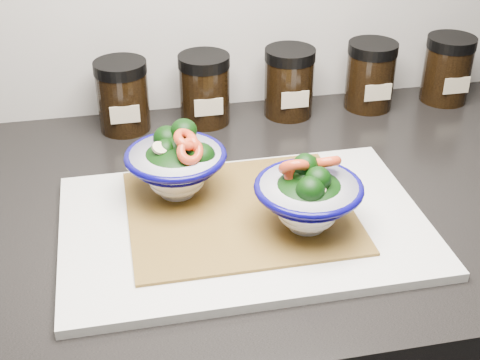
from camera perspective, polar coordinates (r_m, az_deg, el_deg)
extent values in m
cube|color=black|center=(0.94, 7.80, -1.76)|extent=(3.50, 0.60, 0.04)
cube|color=silver|center=(0.83, 0.35, -3.86)|extent=(0.45, 0.30, 0.01)
cube|color=olive|center=(0.84, 0.00, -2.66)|extent=(0.28, 0.24, 0.00)
cylinder|color=white|center=(0.88, -5.37, -0.80)|extent=(0.05, 0.05, 0.01)
ellipsoid|color=white|center=(0.87, -5.41, 0.00)|extent=(0.07, 0.07, 0.03)
torus|color=#080551|center=(0.85, -5.53, 2.07)|extent=(0.13, 0.13, 0.01)
torus|color=#080551|center=(0.86, -5.49, 1.30)|extent=(0.11, 0.11, 0.00)
ellipsoid|color=black|center=(0.86, -5.50, 1.52)|extent=(0.10, 0.10, 0.04)
ellipsoid|color=black|center=(0.86, -6.37, 2.41)|extent=(0.03, 0.03, 0.03)
cylinder|color=#477233|center=(0.86, -6.33, 1.77)|extent=(0.01, 0.01, 0.02)
ellipsoid|color=black|center=(0.87, -4.82, 4.23)|extent=(0.03, 0.03, 0.03)
cylinder|color=#477233|center=(0.87, -4.78, 3.52)|extent=(0.01, 0.01, 0.02)
ellipsoid|color=black|center=(0.88, -6.27, 3.57)|extent=(0.04, 0.04, 0.03)
cylinder|color=#477233|center=(0.88, -6.22, 2.85)|extent=(0.01, 0.01, 0.02)
ellipsoid|color=black|center=(0.85, -3.41, 2.01)|extent=(0.04, 0.04, 0.04)
cylinder|color=#477233|center=(0.85, -3.39, 1.20)|extent=(0.01, 0.01, 0.03)
ellipsoid|color=black|center=(0.86, -5.39, 2.44)|extent=(0.04, 0.04, 0.04)
cylinder|color=#477233|center=(0.87, -5.35, 1.69)|extent=(0.01, 0.01, 0.02)
torus|color=red|center=(0.83, -4.29, 2.46)|extent=(0.06, 0.05, 0.05)
torus|color=red|center=(0.84, -4.65, 3.47)|extent=(0.05, 0.05, 0.03)
torus|color=red|center=(0.85, -3.90, 3.04)|extent=(0.03, 0.05, 0.05)
cylinder|color=#CCBC8E|center=(0.84, -6.89, 2.72)|extent=(0.02, 0.02, 0.02)
cylinder|color=white|center=(0.82, 5.70, -3.61)|extent=(0.05, 0.05, 0.01)
ellipsoid|color=white|center=(0.81, 5.76, -2.79)|extent=(0.07, 0.07, 0.03)
torus|color=#080551|center=(0.79, 5.89, -0.63)|extent=(0.13, 0.13, 0.01)
torus|color=#080551|center=(0.80, 5.84, -1.44)|extent=(0.11, 0.11, 0.00)
ellipsoid|color=black|center=(0.79, 5.86, -1.21)|extent=(0.10, 0.10, 0.04)
ellipsoid|color=black|center=(0.79, 5.59, 1.17)|extent=(0.03, 0.03, 0.03)
cylinder|color=#477233|center=(0.80, 5.55, 0.49)|extent=(0.01, 0.01, 0.02)
ellipsoid|color=black|center=(0.78, 6.68, 0.09)|extent=(0.03, 0.03, 0.03)
cylinder|color=#477233|center=(0.78, 6.63, -0.59)|extent=(0.01, 0.01, 0.02)
ellipsoid|color=black|center=(0.81, 5.76, 1.12)|extent=(0.03, 0.03, 0.03)
cylinder|color=#477233|center=(0.81, 5.72, 0.43)|extent=(0.01, 0.01, 0.02)
ellipsoid|color=black|center=(0.77, 6.03, -0.87)|extent=(0.03, 0.03, 0.03)
cylinder|color=#477233|center=(0.77, 5.98, -1.62)|extent=(0.01, 0.01, 0.02)
ellipsoid|color=black|center=(0.80, 5.34, 0.09)|extent=(0.03, 0.03, 0.03)
cylinder|color=#477233|center=(0.80, 5.30, -0.60)|extent=(0.01, 0.01, 0.02)
torus|color=red|center=(0.78, 4.62, 1.09)|extent=(0.06, 0.05, 0.05)
torus|color=red|center=(0.80, 7.31, 1.51)|extent=(0.05, 0.05, 0.04)
torus|color=red|center=(0.79, 5.05, 0.39)|extent=(0.05, 0.03, 0.05)
cylinder|color=#CCBC8E|center=(0.78, 6.58, -0.35)|extent=(0.02, 0.02, 0.01)
cylinder|color=#CCBC8E|center=(0.77, 6.67, -0.75)|extent=(0.02, 0.02, 0.01)
cylinder|color=black|center=(1.07, -9.93, 6.64)|extent=(0.08, 0.08, 0.09)
cylinder|color=black|center=(1.05, -10.21, 9.45)|extent=(0.08, 0.08, 0.02)
cube|color=#C6B793|center=(1.04, -9.79, 5.52)|extent=(0.05, 0.00, 0.03)
cylinder|color=black|center=(1.08, -3.03, 7.31)|extent=(0.08, 0.08, 0.09)
cylinder|color=black|center=(1.06, -3.11, 10.11)|extent=(0.08, 0.08, 0.02)
cube|color=#C6B793|center=(1.04, -2.68, 6.22)|extent=(0.04, 0.00, 0.03)
cylinder|color=black|center=(1.10, 4.19, 7.90)|extent=(0.08, 0.08, 0.09)
cylinder|color=black|center=(1.08, 4.30, 10.63)|extent=(0.08, 0.08, 0.02)
cube|color=#C6B793|center=(1.07, 4.73, 6.84)|extent=(0.04, 0.00, 0.03)
cylinder|color=black|center=(1.15, 11.01, 8.33)|extent=(0.08, 0.08, 0.09)
cylinder|color=black|center=(1.13, 11.30, 10.97)|extent=(0.08, 0.08, 0.02)
cube|color=#C6B793|center=(1.12, 11.70, 7.32)|extent=(0.04, 0.00, 0.03)
cylinder|color=black|center=(1.21, 17.21, 8.63)|extent=(0.08, 0.08, 0.09)
cylinder|color=black|center=(1.19, 17.64, 11.14)|extent=(0.08, 0.08, 0.02)
cube|color=#C6B793|center=(1.18, 18.01, 7.67)|extent=(0.05, 0.00, 0.03)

